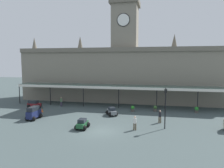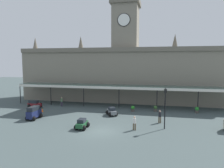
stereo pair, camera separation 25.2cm
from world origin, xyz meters
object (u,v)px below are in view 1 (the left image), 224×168
at_px(traffic_cone, 42,110).
at_px(victorian_lamppost, 165,104).
at_px(planter_by_canopy, 133,109).
at_px(planter_near_kerb, 155,108).
at_px(car_maroon_estate, 34,105).
at_px(car_navy_van, 34,114).
at_px(car_grey_sedan, 112,112).
at_px(pedestrian_beside_cars, 160,116).
at_px(pedestrian_near_entrance, 135,122).
at_px(pedestrian_crossing_forecourt, 61,101).
at_px(planter_forecourt_centre, 197,110).
at_px(car_green_sedan, 82,124).

bearing_deg(traffic_cone, victorian_lamppost, -13.60).
distance_m(planter_by_canopy, planter_near_kerb, 3.62).
relative_size(car_maroon_estate, traffic_cone, 3.80).
bearing_deg(car_maroon_estate, planter_near_kerb, 4.75).
xyz_separation_m(car_navy_van, traffic_cone, (-1.09, 3.98, -0.51)).
bearing_deg(car_maroon_estate, car_grey_sedan, -8.61).
bearing_deg(car_maroon_estate, planter_by_canopy, 2.79).
xyz_separation_m(car_navy_van, victorian_lamppost, (17.59, -0.53, 2.24)).
relative_size(car_maroon_estate, pedestrian_beside_cars, 1.37).
bearing_deg(car_navy_van, car_maroon_estate, 121.73).
relative_size(car_navy_van, victorian_lamppost, 0.49).
height_order(car_navy_van, pedestrian_beside_cars, car_navy_van).
bearing_deg(victorian_lamppost, planter_by_canopy, 120.99).
height_order(pedestrian_near_entrance, planter_by_canopy, pedestrian_near_entrance).
distance_m(victorian_lamppost, planter_by_canopy, 9.48).
xyz_separation_m(car_grey_sedan, pedestrian_beside_cars, (6.94, -2.53, 0.41)).
height_order(car_grey_sedan, traffic_cone, car_grey_sedan).
distance_m(pedestrian_crossing_forecourt, planter_by_canopy, 12.91).
bearing_deg(planter_forecourt_centre, pedestrian_crossing_forecourt, 179.92).
relative_size(pedestrian_near_entrance, planter_by_canopy, 1.74).
bearing_deg(planter_near_kerb, traffic_cone, -166.58).
xyz_separation_m(victorian_lamppost, planter_near_kerb, (-1.18, 8.69, -2.56)).
bearing_deg(victorian_lamppost, car_grey_sedan, 146.99).
xyz_separation_m(car_grey_sedan, pedestrian_near_entrance, (4.05, -6.09, 0.41)).
bearing_deg(pedestrian_beside_cars, planter_near_kerb, 95.75).
xyz_separation_m(pedestrian_crossing_forecourt, planter_by_canopy, (12.85, -1.26, -0.42)).
bearing_deg(planter_near_kerb, pedestrian_crossing_forecourt, 178.64).
height_order(car_maroon_estate, traffic_cone, car_maroon_estate).
bearing_deg(pedestrian_beside_cars, car_grey_sedan, 159.98).
bearing_deg(car_navy_van, pedestrian_crossing_forecourt, 89.70).
bearing_deg(traffic_cone, pedestrian_near_entrance, -20.65).
relative_size(pedestrian_crossing_forecourt, planter_by_canopy, 1.74).
xyz_separation_m(car_maroon_estate, planter_forecourt_centre, (26.71, 2.05, -0.07)).
distance_m(car_navy_van, victorian_lamppost, 17.74).
relative_size(car_navy_van, pedestrian_beside_cars, 1.44).
bearing_deg(planter_by_canopy, planter_near_kerb, 13.93).
bearing_deg(car_navy_van, car_grey_sedan, 23.20).
xyz_separation_m(pedestrian_beside_cars, planter_forecourt_centre, (5.67, 6.72, -0.42)).
distance_m(car_maroon_estate, pedestrian_crossing_forecourt, 4.56).
xyz_separation_m(car_navy_van, planter_by_canopy, (12.89, 7.29, -0.32)).
xyz_separation_m(pedestrian_near_entrance, traffic_cone, (-15.24, 5.75, -0.61)).
height_order(car_maroon_estate, planter_by_canopy, car_maroon_estate).
bearing_deg(planter_forecourt_centre, pedestrian_beside_cars, -130.16).
bearing_deg(traffic_cone, car_green_sedan, -35.59).
distance_m(car_grey_sedan, victorian_lamppost, 9.28).
bearing_deg(car_navy_van, pedestrian_beside_cars, 6.03).
relative_size(car_grey_sedan, planter_forecourt_centre, 2.34).
bearing_deg(pedestrian_crossing_forecourt, planter_by_canopy, -5.61).
xyz_separation_m(car_green_sedan, pedestrian_crossing_forecourt, (-7.93, 11.05, 0.41)).
bearing_deg(planter_forecourt_centre, victorian_lamppost, -119.52).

